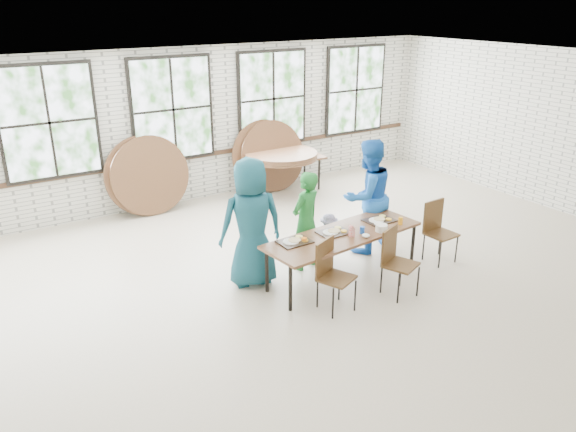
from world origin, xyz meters
The scene contains 13 objects.
room centered at (0.00, 4.44, 1.83)m, with size 12.00×12.00×12.00m.
dining_table centered at (0.72, 0.07, 0.69)m, with size 2.46×1.02×0.74m.
chair_near_left centered at (0.12, -0.43, 0.56)m, with size 0.54×0.54×0.95m.
chair_near_right centered at (1.10, -0.58, 0.56)m, with size 0.54×0.53×0.95m.
chair_spare centered at (2.39, -0.13, 0.56)m, with size 0.44×0.43×0.95m.
adult_teal centered at (-0.40, 0.72, 0.93)m, with size 0.90×0.59×1.85m, color #1A5766.
adult_green centered at (0.52, 0.72, 0.76)m, with size 0.55×0.36×1.51m, color #1E702A.
toddler centered at (0.95, 0.72, 0.39)m, with size 0.50×0.29×0.77m, color #1E1647.
adult_blue centered at (1.69, 0.72, 0.92)m, with size 0.89×0.69×1.83m, color blue.
storage_table centered at (2.07, 3.90, 0.69)m, with size 1.86×0.90×0.74m.
tabletop_clutter centered at (0.83, 0.04, 0.77)m, with size 1.93×0.61×0.11m.
round_tops_stacked centered at (2.07, 3.90, 0.80)m, with size 1.50×1.50×0.13m.
round_tops_leaning centered at (0.65, 4.22, 0.74)m, with size 4.25×0.50×1.49m.
Camera 1 is at (-3.85, -5.62, 3.84)m, focal length 35.00 mm.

